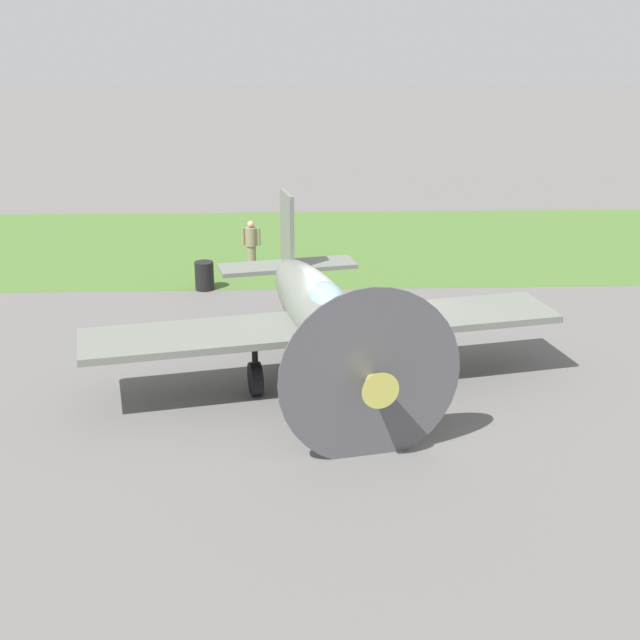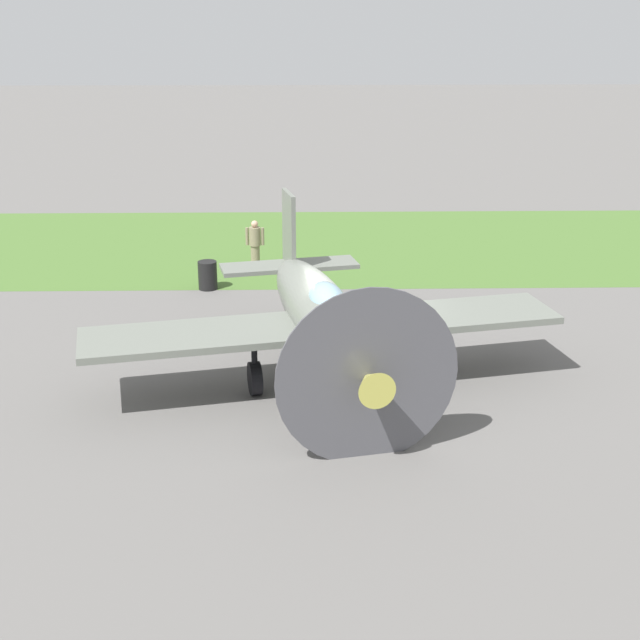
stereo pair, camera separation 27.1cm
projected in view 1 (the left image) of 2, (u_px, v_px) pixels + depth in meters
ground_plane at (353, 366)px, 22.19m from camera, size 160.00×160.00×0.00m
grass_verge at (331, 244)px, 33.30m from camera, size 120.00×11.00×0.01m
airplane_lead at (322, 315)px, 20.77m from camera, size 11.31×9.04×4.00m
ground_crew_chief at (251, 245)px, 29.75m from camera, size 0.63×0.38×1.73m
fuel_drum at (204, 276)px, 27.96m from camera, size 0.60×0.60×0.90m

